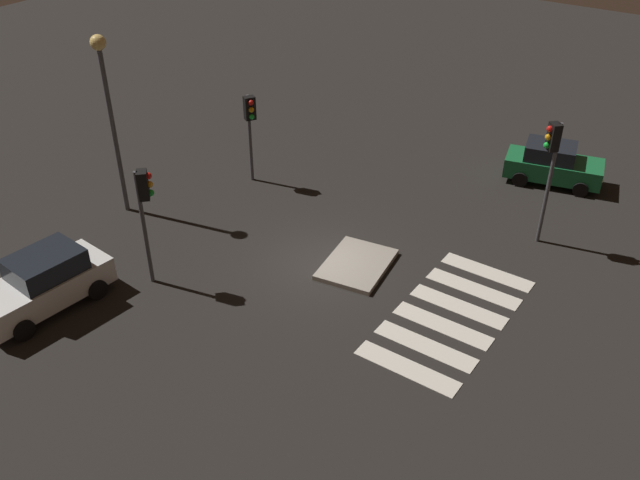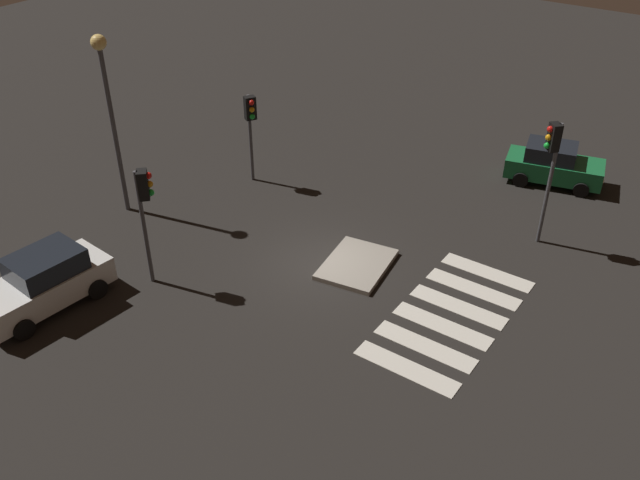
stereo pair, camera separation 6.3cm
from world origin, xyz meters
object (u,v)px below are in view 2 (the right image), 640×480
object	(u,v)px
street_lamp	(108,94)
traffic_light_north	(251,118)
traffic_island	(357,265)
traffic_light_east	(552,155)
car_white	(44,282)
traffic_light_west	(144,199)
car_green	(553,164)

from	to	relation	value
street_lamp	traffic_light_north	bearing A→B (deg)	-29.07
traffic_island	traffic_light_east	world-z (taller)	traffic_light_east
car_white	traffic_light_west	size ratio (longest dim) A/B	1.06
car_white	street_lamp	distance (m)	7.31
traffic_island	car_white	size ratio (longest dim) A/B	0.70
traffic_light_east	car_green	bearing A→B (deg)	-122.44
car_green	traffic_light_north	distance (m)	12.76
traffic_island	traffic_light_west	bearing A→B (deg)	131.51
traffic_island	car_green	world-z (taller)	car_green
traffic_island	street_lamp	xyz separation A→B (m)	(-1.87, 9.60, 4.72)
car_green	traffic_light_west	world-z (taller)	traffic_light_west
traffic_island	traffic_light_north	bearing A→B (deg)	67.88
car_white	traffic_light_east	world-z (taller)	traffic_light_east
traffic_island	traffic_light_west	size ratio (longest dim) A/B	0.74
car_white	traffic_island	bearing A→B (deg)	141.76
traffic_island	car_green	bearing A→B (deg)	-18.92
traffic_light_north	street_lamp	world-z (taller)	street_lamp
car_green	street_lamp	xyz separation A→B (m)	(-11.83, 13.01, 3.97)
car_white	traffic_light_north	world-z (taller)	traffic_light_north
street_lamp	car_white	bearing A→B (deg)	-155.43
car_white	car_green	bearing A→B (deg)	154.04
traffic_island	car_white	xyz separation A→B (m)	(-7.49, 7.03, 0.82)
traffic_light_east	car_white	bearing A→B (deg)	2.31
traffic_island	traffic_light_east	distance (m)	7.65
traffic_light_north	traffic_island	bearing A→B (deg)	8.33
traffic_light_north	street_lamp	size ratio (longest dim) A/B	0.55
car_green	traffic_light_east	distance (m)	5.64
street_lamp	traffic_light_west	bearing A→B (deg)	-121.10
traffic_light_north	traffic_light_east	distance (m)	11.74
traffic_island	traffic_light_north	distance (m)	8.04
traffic_light_north	traffic_light_west	xyz separation A→B (m)	(-7.39, -1.83, 0.28)
car_green	traffic_light_east	xyz separation A→B (m)	(-4.84, -1.10, 2.70)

